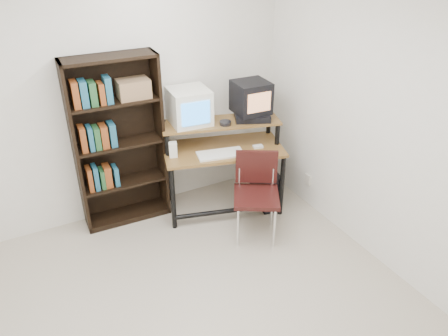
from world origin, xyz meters
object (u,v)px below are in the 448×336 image
crt_monitor (189,107)px  crt_tv (251,97)px  bookshelf (118,141)px  computer_desk (223,151)px  school_chair (256,187)px  pc_tower (265,187)px

crt_monitor → crt_tv: (0.62, -0.19, 0.06)m
crt_tv → bookshelf: size_ratio=0.21×
computer_desk → school_chair: computer_desk is taller
pc_tower → bookshelf: (-1.46, 0.49, 0.69)m
crt_monitor → computer_desk: bearing=-35.3°
school_chair → pc_tower: bearing=75.9°
computer_desk → crt_monitor: 0.58m
crt_monitor → crt_tv: size_ratio=1.18×
pc_tower → school_chair: school_chair is taller
crt_monitor → crt_tv: 0.65m
computer_desk → school_chair: size_ratio=1.57×
computer_desk → school_chair: (0.07, -0.57, -0.16)m
computer_desk → bookshelf: bearing=177.8°
bookshelf → school_chair: bearing=-37.4°
crt_tv → pc_tower: 1.03m
pc_tower → school_chair: 0.64m
crt_tv → pc_tower: (0.10, -0.21, -1.00)m
pc_tower → school_chair: (-0.38, -0.40, 0.32)m
computer_desk → pc_tower: computer_desk is taller
crt_tv → bookshelf: bearing=170.6°
pc_tower → bookshelf: bearing=170.1°
computer_desk → bookshelf: bookshelf is taller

